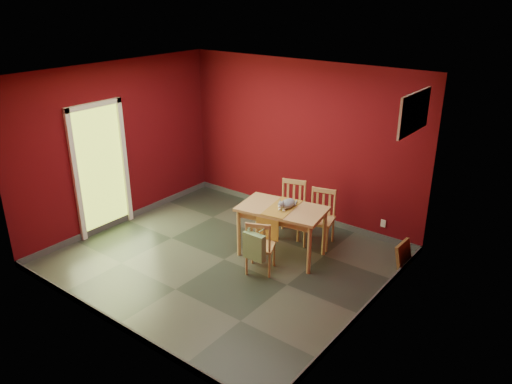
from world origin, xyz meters
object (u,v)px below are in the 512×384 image
Objects in this scene: dining_table at (282,214)px; chair_far_right at (320,217)px; chair_far_left at (291,208)px; cat at (288,202)px; picture_frame at (403,255)px; chair_near at (260,246)px; tote_bag at (254,246)px.

dining_table is 0.75m from chair_far_right.
cat is (0.34, -0.62, 0.41)m from chair_far_left.
picture_frame is at bearing 5.11° from cat.
chair_near reaches higher than tote_bag.
chair_far_left is at bearing 103.93° from tote_bag.
dining_table is 1.83m from picture_frame.
dining_table is 1.50× the size of chair_far_left.
chair_far_left is at bearing 112.35° from dining_table.
picture_frame is (1.52, 1.52, -0.30)m from tote_bag.
picture_frame is at bearing 45.14° from tote_bag.
chair_far_right is (0.27, 0.66, -0.23)m from dining_table.
chair_far_right reaches higher than tote_bag.
chair_near is at bearing -86.73° from dining_table.
dining_table is at bearing -154.85° from picture_frame.
chair_far_left is (-0.27, 0.67, -0.22)m from dining_table.
chair_far_right is 1.26m from chair_near.
chair_far_right is 1.97× the size of tote_bag.
picture_frame is (1.57, 1.33, -0.22)m from chair_near.
dining_table is 1.67× the size of chair_near.
dining_table is 0.64m from chair_near.
cat is (-0.20, -0.62, 0.42)m from chair_far_right.
chair_near is 0.22m from tote_bag.
tote_bag is at bearing -83.86° from dining_table.
tote_bag is (0.36, -1.44, 0.04)m from chair_far_left.
chair_far_left is 1.28m from chair_near.
dining_table is 0.80m from tote_bag.
cat is 0.91× the size of picture_frame.
dining_table reaches higher than tote_bag.
picture_frame is at bearing 3.84° from chair_far_right.
picture_frame is (1.87, 0.09, -0.26)m from chair_far_left.
cat reaches higher than chair_far_left.
cat is at bearing 32.33° from dining_table.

